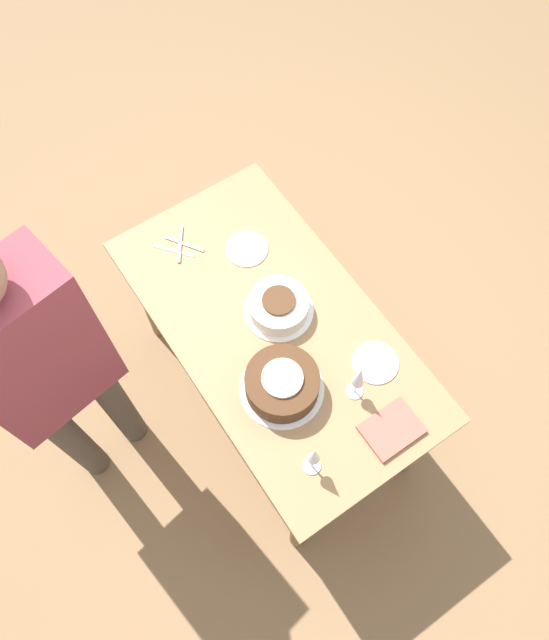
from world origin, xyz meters
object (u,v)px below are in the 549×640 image
at_px(cake_center_white, 279,306).
at_px(person_cutting, 45,367).
at_px(wine_glass_near, 359,378).
at_px(wine_glass_far, 314,456).
at_px(cake_front_chocolate, 282,384).

distance_m(cake_center_white, person_cutting, 0.83).
xyz_separation_m(cake_center_white, person_cutting, (-0.15, -0.80, 0.20)).
xyz_separation_m(wine_glass_near, wine_glass_far, (0.13, -0.28, -0.00)).
bearing_deg(person_cutting, wine_glass_far, -61.07).
height_order(cake_center_white, wine_glass_far, wine_glass_far).
xyz_separation_m(wine_glass_near, person_cutting, (-0.57, -0.84, 0.10)).
distance_m(wine_glass_far, person_cutting, 0.90).
bearing_deg(cake_front_chocolate, wine_glass_near, 53.79).
xyz_separation_m(wine_glass_far, person_cutting, (-0.70, -0.56, 0.10)).
bearing_deg(cake_front_chocolate, person_cutting, -123.43).
xyz_separation_m(cake_front_chocolate, wine_glass_near, (0.15, 0.21, 0.09)).
xyz_separation_m(cake_front_chocolate, wine_glass_far, (0.28, -0.07, 0.08)).
bearing_deg(cake_center_white, person_cutting, -101.00).
bearing_deg(wine_glass_near, wine_glass_far, -65.08).
height_order(cake_center_white, cake_front_chocolate, cake_front_chocolate).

